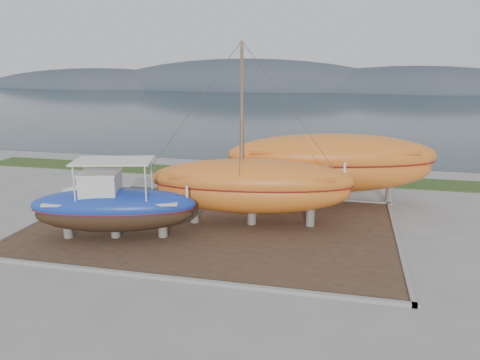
% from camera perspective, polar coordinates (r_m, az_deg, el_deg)
% --- Properties ---
extents(ground, '(140.00, 140.00, 0.00)m').
position_cam_1_polar(ground, '(20.53, -6.70, -9.47)').
color(ground, gray).
rests_on(ground, ground).
extents(dirt_patch, '(18.00, 12.00, 0.06)m').
position_cam_1_polar(dirt_patch, '(24.04, -3.49, -5.69)').
color(dirt_patch, '#422D1E').
rests_on(dirt_patch, ground).
extents(curb_frame, '(18.60, 12.60, 0.15)m').
position_cam_1_polar(curb_frame, '(24.03, -3.49, -5.59)').
color(curb_frame, gray).
rests_on(curb_frame, ground).
extents(grass_strip, '(44.00, 3.00, 0.08)m').
position_cam_1_polar(grass_strip, '(34.75, 1.91, 0.65)').
color(grass_strip, '#284219').
rests_on(grass_strip, ground).
extents(sea, '(260.00, 100.00, 0.04)m').
position_cam_1_polar(sea, '(88.26, 8.92, 8.77)').
color(sea, '#17292F').
rests_on(sea, ground).
extents(mountain_ridge, '(200.00, 36.00, 20.00)m').
position_cam_1_polar(mountain_ridge, '(143.02, 10.67, 10.76)').
color(mountain_ridge, '#333D49').
rests_on(mountain_ridge, ground).
extents(blue_caique, '(8.16, 4.31, 3.76)m').
position_cam_1_polar(blue_caique, '(22.76, -15.16, -2.28)').
color(blue_caique, '#1C3BAD').
rests_on(blue_caique, dirt_patch).
extents(white_dinghy, '(3.84, 1.49, 1.15)m').
position_cam_1_polar(white_dinghy, '(28.36, -17.51, -1.94)').
color(white_dinghy, silver).
rests_on(white_dinghy, dirt_patch).
extents(orange_sailboat, '(10.68, 4.45, 9.11)m').
position_cam_1_polar(orange_sailboat, '(23.20, 1.51, 5.31)').
color(orange_sailboat, orange).
rests_on(orange_sailboat, dirt_patch).
extents(orange_bare_hull, '(12.66, 6.03, 3.99)m').
position_cam_1_polar(orange_bare_hull, '(27.96, 11.04, 1.25)').
color(orange_bare_hull, orange).
rests_on(orange_bare_hull, dirt_patch).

